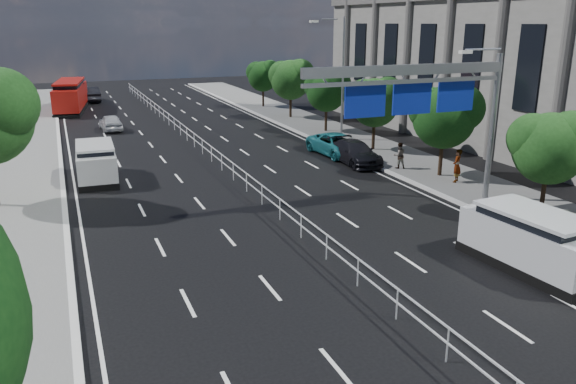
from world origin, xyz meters
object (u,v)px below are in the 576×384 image
overhead_gantry (428,91)px  parked_car_dark (355,152)px  pedestrian_b (399,155)px  near_car_silver (111,122)px  parked_car_teal (337,145)px  white_minivan (96,162)px  pedestrian_a (457,166)px  silver_minivan (532,241)px  near_car_dark (91,94)px  red_bus (71,95)px

overhead_gantry → parked_car_dark: overhead_gantry is taller
parked_car_dark → pedestrian_b: pedestrian_b is taller
near_car_silver → parked_car_teal: bearing=127.4°
overhead_gantry → white_minivan: (-13.87, 11.30, -4.57)m
white_minivan → parked_car_teal: bearing=3.8°
pedestrian_a → parked_car_dark: bearing=-106.6°
silver_minivan → pedestrian_b: size_ratio=3.46×
white_minivan → pedestrian_b: (17.03, -4.57, -0.11)m
near_car_silver → near_car_dark: near_car_dark is taller
pedestrian_a → parked_car_teal: bearing=-112.7°
near_car_silver → near_car_dark: (-0.35, 19.18, 0.16)m
near_car_silver → pedestrian_b: bearing=122.7°
white_minivan → silver_minivan: 22.93m
white_minivan → pedestrian_b: size_ratio=3.16×
red_bus → parked_car_teal: size_ratio=2.02×
parked_car_teal → pedestrian_a: pedestrian_a is taller
silver_minivan → parked_car_teal: bearing=79.9°
overhead_gantry → parked_car_teal: (1.56, 11.73, -4.89)m
parked_car_teal → pedestrian_b: size_ratio=3.31×
near_car_dark → overhead_gantry: bearing=102.1°
white_minivan → red_bus: 28.34m
silver_minivan → parked_car_teal: 18.96m
overhead_gantry → near_car_dark: 47.95m
parked_car_dark → pedestrian_b: 3.02m
near_car_silver → parked_car_teal: size_ratio=0.75×
pedestrian_a → pedestrian_b: (-1.22, 3.83, -0.15)m
parked_car_dark → pedestrian_a: 6.99m
white_minivan → parked_car_teal: size_ratio=0.95×
red_bus → parked_car_teal: bearing=-52.6°
red_bus → pedestrian_a: size_ratio=5.63×
red_bus → near_car_silver: 12.93m
white_minivan → silver_minivan: bearing=-51.4°
red_bus → pedestrian_a: (18.62, -36.73, -0.52)m
parked_car_dark → pedestrian_a: (2.82, -6.38, 0.36)m
pedestrian_b → silver_minivan: bearing=83.4°
red_bus → pedestrian_b: (17.41, -32.90, -0.67)m
white_minivan → silver_minivan: size_ratio=0.91×
pedestrian_b → overhead_gantry: bearing=72.0°
near_car_silver → silver_minivan: size_ratio=0.72×
silver_minivan → pedestrian_a: bearing=60.6°
overhead_gantry → silver_minivan: (-0.24, -7.14, -4.54)m
overhead_gantry → red_bus: 42.30m
silver_minivan → red_bus: bearing=102.0°
near_car_dark → parked_car_teal: bearing=109.0°
white_minivan → near_car_silver: bearing=84.1°
red_bus → pedestrian_a: bearing=-55.3°
overhead_gantry → near_car_silver: overhead_gantry is taller
red_bus → near_car_dark: size_ratio=2.08×
red_bus → near_car_dark: red_bus is taller
near_car_dark → parked_car_dark: (13.54, -36.89, -0.12)m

